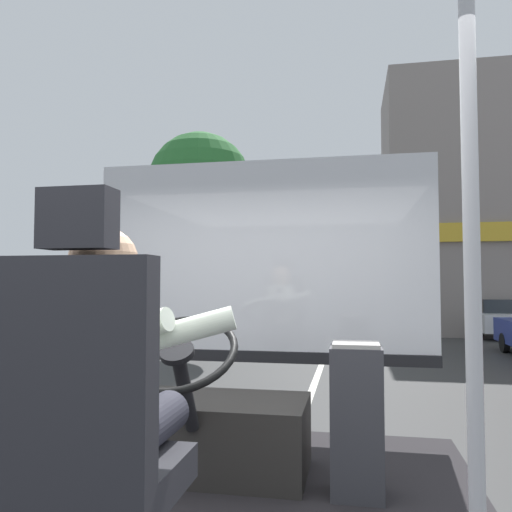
{
  "coord_description": "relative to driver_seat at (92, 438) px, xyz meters",
  "views": [
    {
      "loc": [
        0.66,
        -1.99,
        1.77
      ],
      "look_at": [
        -0.01,
        1.5,
        1.95
      ],
      "focal_mm": 35.25,
      "sensor_mm": 36.0,
      "label": 1
    }
  ],
  "objects": [
    {
      "name": "street_tree",
      "position": [
        -3.11,
        11.09,
        2.99
      ],
      "size": [
        2.69,
        2.69,
        5.68
      ],
      "color": "#4C3828",
      "rests_on": "ground"
    },
    {
      "name": "ground",
      "position": [
        0.14,
        9.34,
        -1.31
      ],
      "size": [
        18.0,
        44.0,
        0.06
      ],
      "color": "#333333"
    },
    {
      "name": "fare_box",
      "position": [
        0.81,
        1.11,
        -0.2
      ],
      "size": [
        0.25,
        0.23,
        0.75
      ],
      "color": "#333338",
      "rests_on": "bus_floor"
    },
    {
      "name": "parked_car_charcoal",
      "position": [
        5.4,
        22.08,
        -0.61
      ],
      "size": [
        1.81,
        4.14,
        1.32
      ],
      "color": "#474C51",
      "rests_on": "ground"
    },
    {
      "name": "windshield_panel",
      "position": [
        0.14,
        2.16,
        0.48
      ],
      "size": [
        2.5,
        0.08,
        1.48
      ],
      "color": "silver"
    },
    {
      "name": "bus_driver",
      "position": [
        0.0,
        0.11,
        0.18
      ],
      "size": [
        0.77,
        0.56,
        0.76
      ],
      "color": "#282833",
      "rests_on": "driver_seat"
    },
    {
      "name": "parked_car_white",
      "position": [
        5.57,
        16.57,
        -0.66
      ],
      "size": [
        1.94,
        4.49,
        1.22
      ],
      "color": "silver",
      "rests_on": "ground"
    },
    {
      "name": "steering_console",
      "position": [
        0.0,
        1.26,
        -0.34
      ],
      "size": [
        1.1,
        1.05,
        0.88
      ],
      "color": "#282623",
      "rests_on": "bus_floor"
    },
    {
      "name": "driver_seat",
      "position": [
        0.0,
        0.0,
        0.0
      ],
      "size": [
        0.48,
        0.48,
        1.33
      ],
      "color": "black",
      "rests_on": "bus_floor"
    },
    {
      "name": "handrail_pole",
      "position": [
        1.12,
        -0.01,
        0.39
      ],
      "size": [
        0.04,
        0.04,
        1.91
      ],
      "color": "#B7B7BC",
      "rests_on": "bus_floor"
    }
  ]
}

